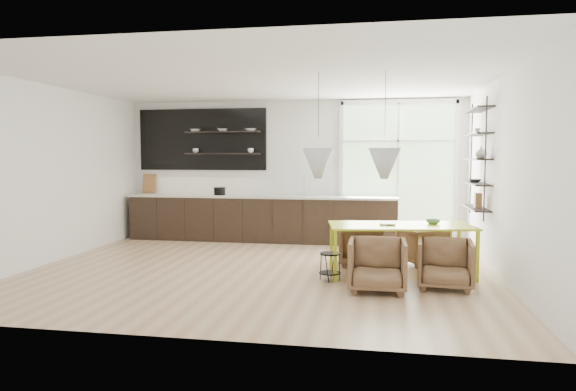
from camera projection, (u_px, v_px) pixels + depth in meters
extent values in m
cube|color=tan|center=(260.00, 271.00, 7.87)|extent=(7.00, 6.00, 0.01)
cube|color=white|center=(292.00, 170.00, 10.71)|extent=(7.00, 0.02, 2.90)
cube|color=white|center=(51.00, 174.00, 8.37)|extent=(0.02, 6.00, 2.90)
cube|color=white|center=(504.00, 178.00, 7.16)|extent=(0.02, 6.00, 2.90)
cube|color=white|center=(259.00, 79.00, 7.65)|extent=(7.00, 6.00, 0.01)
cube|color=#B2D1A5|center=(398.00, 171.00, 10.30)|extent=(2.20, 0.02, 2.70)
cube|color=silver|center=(398.00, 171.00, 10.28)|extent=(2.30, 0.08, 2.80)
cone|color=silver|center=(318.00, 163.00, 7.09)|extent=(0.44, 0.44, 0.42)
cone|color=silver|center=(384.00, 164.00, 6.93)|extent=(0.44, 0.44, 0.42)
cylinder|color=black|center=(319.00, 105.00, 7.03)|extent=(0.01, 0.01, 0.89)
cylinder|color=black|center=(385.00, 103.00, 6.87)|extent=(0.01, 0.01, 0.89)
cube|color=black|center=(261.00, 219.00, 10.56)|extent=(5.50, 0.65, 0.90)
cube|color=beige|center=(261.00, 197.00, 10.52)|extent=(5.54, 0.69, 0.04)
cube|color=white|center=(264.00, 182.00, 10.82)|extent=(5.50, 0.02, 0.55)
cube|color=black|center=(202.00, 140.00, 10.96)|extent=(2.80, 0.06, 1.30)
cube|color=black|center=(223.00, 132.00, 10.72)|extent=(1.60, 0.28, 0.03)
cube|color=black|center=(223.00, 154.00, 10.75)|extent=(1.60, 0.28, 0.03)
cube|color=#9B6B39|center=(149.00, 184.00, 11.18)|extent=(0.30, 0.10, 0.42)
cylinder|color=silver|center=(305.00, 187.00, 10.45)|extent=(0.02, 0.02, 0.40)
imported|color=white|center=(195.00, 130.00, 10.82)|extent=(0.22, 0.22, 0.05)
imported|color=white|center=(223.00, 130.00, 10.72)|extent=(0.22, 0.22, 0.05)
imported|color=white|center=(251.00, 130.00, 10.61)|extent=(0.22, 0.22, 0.05)
imported|color=white|center=(196.00, 151.00, 10.85)|extent=(0.12, 0.12, 0.10)
imported|color=white|center=(251.00, 151.00, 10.65)|extent=(0.12, 0.12, 0.10)
cylinder|color=black|center=(220.00, 192.00, 10.66)|extent=(0.23, 0.23, 0.14)
cube|color=black|center=(485.00, 159.00, 7.75)|extent=(0.02, 0.02, 1.90)
cube|color=black|center=(471.00, 159.00, 8.93)|extent=(0.02, 0.02, 1.90)
cube|color=black|center=(476.00, 208.00, 8.40)|extent=(0.26, 1.20, 0.02)
cube|color=black|center=(477.00, 184.00, 8.37)|extent=(0.26, 1.20, 0.02)
cube|color=black|center=(478.00, 159.00, 8.34)|extent=(0.26, 1.20, 0.02)
cube|color=black|center=(478.00, 134.00, 8.31)|extent=(0.26, 1.20, 0.03)
cube|color=black|center=(479.00, 110.00, 8.28)|extent=(0.26, 1.20, 0.03)
imported|color=white|center=(481.00, 152.00, 8.08)|extent=(0.18, 0.18, 0.19)
imported|color=#333338|center=(475.00, 181.00, 8.56)|extent=(0.22, 0.22, 0.05)
imported|color=white|center=(477.00, 131.00, 8.40)|extent=(0.10, 0.10, 0.09)
cube|color=#9B6B39|center=(478.00, 200.00, 8.29)|extent=(0.10, 0.18, 0.24)
cube|color=#BDCE1F|center=(401.00, 226.00, 7.49)|extent=(2.18, 1.24, 0.03)
cube|color=#BDCE1F|center=(335.00, 256.00, 7.12)|extent=(0.05, 0.05, 0.72)
cube|color=#BDCE1F|center=(331.00, 246.00, 7.95)|extent=(0.05, 0.05, 0.72)
cube|color=#BDCE1F|center=(477.00, 257.00, 7.09)|extent=(0.05, 0.05, 0.72)
cube|color=#BDCE1F|center=(458.00, 246.00, 7.92)|extent=(0.05, 0.05, 0.72)
imported|color=brown|center=(360.00, 246.00, 8.25)|extent=(0.73, 0.75, 0.63)
imported|color=brown|center=(423.00, 246.00, 8.29)|extent=(0.88, 0.89, 0.61)
imported|color=brown|center=(377.00, 265.00, 6.65)|extent=(0.73, 0.75, 0.68)
imported|color=brown|center=(445.00, 264.00, 6.78)|extent=(0.75, 0.77, 0.65)
cylinder|color=black|center=(330.00, 254.00, 7.20)|extent=(0.29, 0.29, 0.02)
cylinder|color=black|center=(330.00, 273.00, 7.22)|extent=(0.31, 0.31, 0.01)
cylinder|color=black|center=(339.00, 268.00, 7.17)|extent=(0.01, 0.01, 0.38)
cylinder|color=black|center=(333.00, 265.00, 7.34)|extent=(0.01, 0.01, 0.38)
cylinder|color=black|center=(321.00, 266.00, 7.27)|extent=(0.01, 0.01, 0.38)
cylinder|color=black|center=(327.00, 269.00, 7.09)|extent=(0.01, 0.01, 0.38)
imported|color=white|center=(380.00, 223.00, 7.54)|extent=(0.23, 0.31, 0.03)
imported|color=#4C7349|center=(433.00, 222.00, 7.56)|extent=(0.20, 0.20, 0.06)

